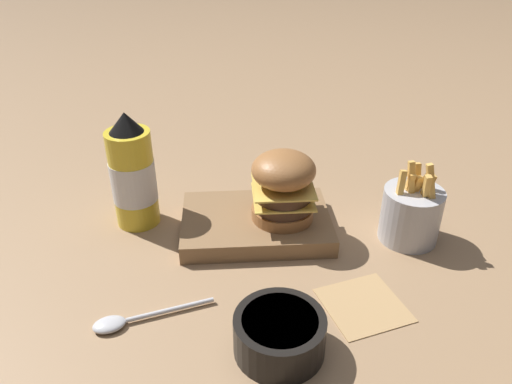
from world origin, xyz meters
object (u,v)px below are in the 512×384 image
(burger, at_px, (283,186))
(ketchup_bottle, at_px, (133,175))
(fries_basket, at_px, (411,213))
(side_bowl, at_px, (280,334))
(spoon, at_px, (124,321))
(serving_board, at_px, (256,223))

(burger, height_order, ketchup_bottle, ketchup_bottle)
(fries_basket, relative_size, side_bowl, 1.28)
(ketchup_bottle, xyz_separation_m, spoon, (0.01, -0.27, -0.09))
(serving_board, height_order, side_bowl, side_bowl)
(fries_basket, bearing_deg, side_bowl, -136.90)
(ketchup_bottle, height_order, side_bowl, ketchup_bottle)
(serving_board, relative_size, fries_basket, 1.69)
(side_bowl, relative_size, spoon, 0.71)
(burger, relative_size, fries_basket, 0.80)
(burger, bearing_deg, ketchup_bottle, 168.54)
(burger, distance_m, fries_basket, 0.23)
(burger, bearing_deg, fries_basket, -8.60)
(ketchup_bottle, bearing_deg, burger, -11.46)
(serving_board, height_order, ketchup_bottle, ketchup_bottle)
(ketchup_bottle, bearing_deg, spoon, -86.90)
(ketchup_bottle, xyz_separation_m, fries_basket, (0.49, -0.09, -0.05))
(serving_board, relative_size, ketchup_bottle, 1.22)
(fries_basket, distance_m, spoon, 0.51)
(fries_basket, distance_m, side_bowl, 0.36)
(serving_board, xyz_separation_m, side_bowl, (0.01, -0.28, 0.01))
(serving_board, xyz_separation_m, ketchup_bottle, (-0.22, 0.05, 0.08))
(serving_board, distance_m, fries_basket, 0.28)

